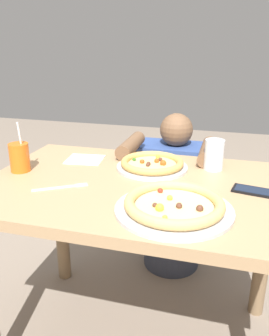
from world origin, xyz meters
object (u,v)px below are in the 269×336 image
object	(u,v)px
fork	(63,187)
pizza_far	(152,164)
pizza_near	(174,205)
cell_phone	(254,191)
drink_cup_colored	(19,157)
diner_seated	(173,203)
water_cup_clear	(214,154)

from	to	relation	value
fork	pizza_far	bearing A→B (deg)	46.76
pizza_near	cell_phone	distance (m)	0.34
pizza_near	drink_cup_colored	distance (m)	0.70
pizza_far	fork	bearing A→B (deg)	-133.24
pizza_near	diner_seated	bearing A→B (deg)	98.86
cell_phone	water_cup_clear	bearing A→B (deg)	127.67
pizza_near	fork	distance (m)	0.43
water_cup_clear	diner_seated	world-z (taller)	diner_seated
drink_cup_colored	diner_seated	world-z (taller)	drink_cup_colored
pizza_near	pizza_far	bearing A→B (deg)	112.83
water_cup_clear	fork	world-z (taller)	water_cup_clear
fork	drink_cup_colored	bearing A→B (deg)	155.89
pizza_near	pizza_far	world-z (taller)	pizza_near
water_cup_clear	cell_phone	world-z (taller)	water_cup_clear
pizza_near	pizza_far	size ratio (longest dim) A/B	1.26
diner_seated	drink_cup_colored	bearing A→B (deg)	-132.70
pizza_near	cell_phone	bearing A→B (deg)	42.06
pizza_far	water_cup_clear	xyz separation A→B (m)	(0.25, 0.06, 0.05)
fork	diner_seated	distance (m)	0.84
pizza_near	fork	world-z (taller)	pizza_near
pizza_far	diner_seated	bearing A→B (deg)	85.66
diner_seated	cell_phone	bearing A→B (deg)	-56.27
pizza_far	drink_cup_colored	xyz separation A→B (m)	(-0.52, -0.18, 0.04)
pizza_near	diner_seated	size ratio (longest dim) A/B	0.41
cell_phone	diner_seated	bearing A→B (deg)	123.73
pizza_near	diner_seated	xyz separation A→B (m)	(-0.12, 0.79, -0.37)
pizza_far	water_cup_clear	world-z (taller)	water_cup_clear
pizza_far	diner_seated	world-z (taller)	diner_seated
pizza_far	diner_seated	distance (m)	0.56
pizza_near	cell_phone	size ratio (longest dim) A/B	2.33
pizza_far	cell_phone	distance (m)	0.43
water_cup_clear	fork	size ratio (longest dim) A/B	0.71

